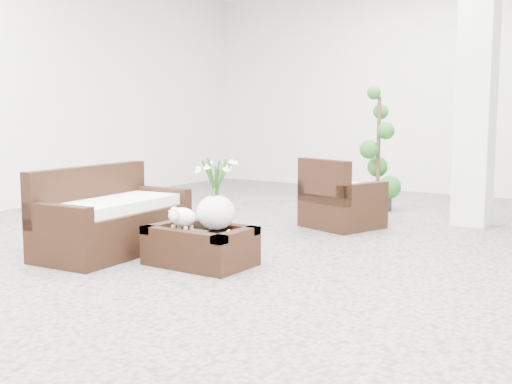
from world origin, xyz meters
The scene contains 9 objects.
ground centered at (0.00, 0.00, 0.00)m, with size 11.00×11.00×0.00m, color gray.
column centered at (1.20, 2.80, 1.75)m, with size 0.40×0.40×3.50m, color white.
coffee_table centered at (-0.25, -0.62, 0.16)m, with size 0.90×0.60×0.31m, color black.
sheep_figurine centered at (-0.37, -0.72, 0.42)m, with size 0.28×0.23×0.21m, color white.
planter_narcissus centered at (-0.15, -0.52, 0.71)m, with size 0.44×0.44×0.80m, color white, non-canonical shape.
tealight centered at (0.05, -0.60, 0.33)m, with size 0.04×0.04×0.03m, color white.
armchair centered at (-0.02, 1.78, 0.41)m, with size 0.77×0.74×0.82m, color black.
loveseat centered at (-1.27, -0.68, 0.42)m, with size 1.56×0.75×0.83m, color black.
topiary centered at (-0.20, 3.24, 0.84)m, with size 0.45×0.45×1.67m, color #1D4F19, non-canonical shape.
Camera 1 is at (3.24, -4.97, 1.36)m, focal length 44.67 mm.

